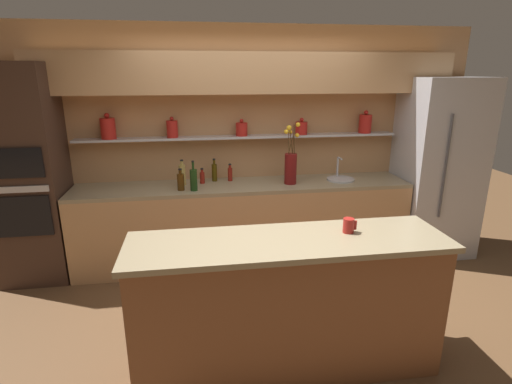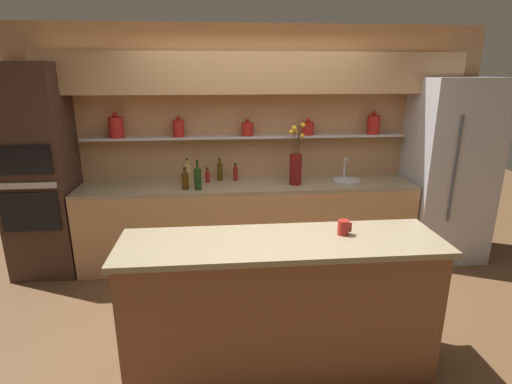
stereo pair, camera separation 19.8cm
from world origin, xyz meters
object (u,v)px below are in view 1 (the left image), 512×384
Objects in this scene: bottle_sauce_3 at (230,174)px; bottle_wine_5 at (194,180)px; flower_vase at (291,166)px; coffee_mug at (349,225)px; refrigerator at (437,168)px; bottle_sauce_4 at (202,177)px; oven_tower at (28,176)px; sink_fixture at (340,178)px; bottle_spirit_1 at (181,182)px; bottle_oil_2 at (214,172)px; bottle_spirit_0 at (182,174)px.

bottle_wine_5 is (-0.41, -0.33, 0.03)m from bottle_sauce_3.
coffee_mug is at bearing -89.26° from flower_vase.
bottle_sauce_4 is at bearing 176.95° from refrigerator.
oven_tower is at bearing -176.43° from bottle_sauce_4.
sink_fixture is 1.79m from bottle_spirit_1.
bottle_wine_5 is 1.88m from coffee_mug.
bottle_sauce_4 is at bearing 46.64° from bottle_spirit_1.
oven_tower reaches higher than bottle_oil_2.
refrigerator is at bearing 43.86° from coffee_mug.
bottle_spirit_0 reaches higher than bottle_oil_2.
bottle_sauce_4 is (-2.72, 0.14, -0.03)m from refrigerator.
refrigerator is 2.93m from bottle_spirit_0.
coffee_mug is at bearing -56.17° from bottle_spirit_0.
bottle_spirit_1 is (-1.79, -0.14, 0.07)m from sink_fixture.
bottle_sauce_3 is at bearing 10.38° from bottle_sauce_4.
bottle_oil_2 is at bearing 113.99° from coffee_mug.
bottle_spirit_1 is at bearing -176.31° from flower_vase.
flower_vase is 2.93× the size of bottle_spirit_1.
sink_fixture is at bearing 0.20° from oven_tower.
sink_fixture is 1.21× the size of bottle_oil_2.
flower_vase is at bearing 5.84° from bottle_wine_5.
bottle_sauce_3 is at bearing 10.23° from bottle_spirit_0.
sink_fixture is at bearing -3.54° from bottle_sauce_4.
bottle_sauce_4 is at bearing 118.34° from coffee_mug.
bottle_wine_5 reaches higher than bottle_spirit_1.
refrigerator is 1.16m from sink_fixture.
bottle_sauce_4 is (-1.56, 0.10, 0.05)m from sink_fixture.
sink_fixture is (3.29, 0.01, -0.15)m from oven_tower.
refrigerator is 12.03× the size of bottle_sauce_4.
bottle_oil_2 is (-2.58, 0.22, 0.00)m from refrigerator.
bottle_sauce_4 is (-0.14, -0.07, -0.03)m from bottle_oil_2.
bottle_spirit_1 is at bearing -4.97° from oven_tower.
coffee_mug is (1.19, -1.78, 0.03)m from bottle_spirit_0.
coffee_mug is (2.71, -1.71, -0.02)m from oven_tower.
flower_vase is 1.18m from bottle_spirit_0.
bottle_sauce_3 is (0.17, -0.02, -0.02)m from bottle_oil_2.
bottle_wine_5 is (1.64, -0.16, -0.06)m from oven_tower.
bottle_spirit_1 is 0.33m from bottle_sauce_4.
oven_tower is 7.08× the size of sink_fixture.
oven_tower is 1.74m from bottle_sauce_4.
bottle_spirit_0 reaches higher than coffee_mug.
oven_tower is 1.88m from bottle_oil_2.
bottle_spirit_0 reaches higher than bottle_spirit_1.
oven_tower reaches higher than bottle_spirit_1.
sink_fixture is at bearing -7.04° from bottle_sauce_3.
refrigerator is 3.03× the size of flower_vase.
bottle_spirit_1 is at bearing 166.90° from bottle_wine_5.
oven_tower reaches higher than sink_fixture.
bottle_oil_2 is 0.41m from bottle_wine_5.
flower_vase reaches higher than bottle_wine_5.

